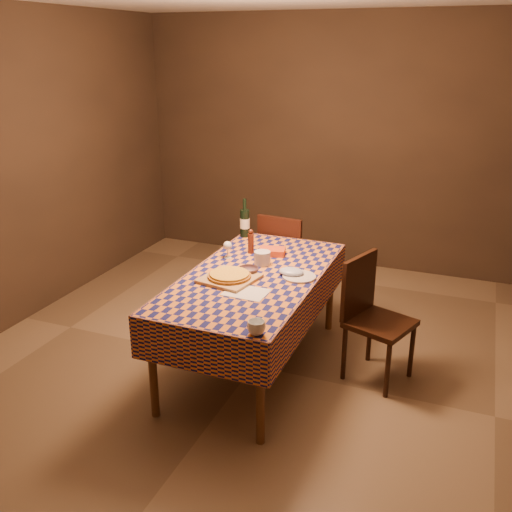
% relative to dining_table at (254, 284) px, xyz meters
% --- Properties ---
extents(room, '(5.00, 5.10, 2.70)m').
position_rel_dining_table_xyz_m(room, '(0.00, 0.00, 0.66)').
color(room, brown).
rests_on(room, ground).
extents(dining_table, '(0.94, 1.84, 0.77)m').
position_rel_dining_table_xyz_m(dining_table, '(0.00, 0.00, 0.00)').
color(dining_table, brown).
rests_on(dining_table, ground).
extents(cutting_board, '(0.42, 0.42, 0.02)m').
position_rel_dining_table_xyz_m(cutting_board, '(-0.12, -0.16, 0.09)').
color(cutting_board, '#AA824F').
rests_on(cutting_board, dining_table).
extents(pizza, '(0.37, 0.37, 0.03)m').
position_rel_dining_table_xyz_m(pizza, '(-0.12, -0.16, 0.11)').
color(pizza, '#8D5417').
rests_on(pizza, cutting_board).
extents(pepper_mill, '(0.06, 0.06, 0.20)m').
position_rel_dining_table_xyz_m(pepper_mill, '(-0.19, 0.43, 0.17)').
color(pepper_mill, '#491D11').
rests_on(pepper_mill, dining_table).
extents(bowl, '(0.19, 0.19, 0.05)m').
position_rel_dining_table_xyz_m(bowl, '(-0.04, 0.01, 0.10)').
color(bowl, '#593F4A').
rests_on(bowl, dining_table).
extents(wine_glass, '(0.07, 0.07, 0.14)m').
position_rel_dining_table_xyz_m(wine_glass, '(-0.32, 0.25, 0.17)').
color(wine_glass, silver).
rests_on(wine_glass, dining_table).
extents(wine_bottle, '(0.09, 0.09, 0.34)m').
position_rel_dining_table_xyz_m(wine_bottle, '(-0.41, 0.81, 0.20)').
color(wine_bottle, black).
rests_on(wine_bottle, dining_table).
extents(deli_tub, '(0.16, 0.16, 0.10)m').
position_rel_dining_table_xyz_m(deli_tub, '(-0.02, 0.22, 0.13)').
color(deli_tub, silver).
rests_on(deli_tub, dining_table).
extents(takeout_container, '(0.23, 0.19, 0.05)m').
position_rel_dining_table_xyz_m(takeout_container, '(-0.02, 0.46, 0.10)').
color(takeout_container, '#C34019').
rests_on(takeout_container, dining_table).
extents(white_plate, '(0.26, 0.26, 0.01)m').
position_rel_dining_table_xyz_m(white_plate, '(0.33, 0.07, 0.08)').
color(white_plate, silver).
rests_on(white_plate, dining_table).
extents(tumbler, '(0.14, 0.14, 0.09)m').
position_rel_dining_table_xyz_m(tumbler, '(0.36, -0.85, 0.12)').
color(tumbler, white).
rests_on(tumbler, dining_table).
extents(flour_patch, '(0.30, 0.23, 0.00)m').
position_rel_dining_table_xyz_m(flour_patch, '(0.07, -0.32, 0.08)').
color(flour_patch, silver).
rests_on(flour_patch, dining_table).
extents(flour_bag, '(0.21, 0.17, 0.05)m').
position_rel_dining_table_xyz_m(flour_bag, '(0.26, 0.10, 0.10)').
color(flour_bag, '#AAB8D9').
rests_on(flour_bag, dining_table).
extents(chair_far, '(0.45, 0.46, 0.93)m').
position_rel_dining_table_xyz_m(chair_far, '(-0.13, 1.08, -0.17)').
color(chair_far, black).
rests_on(chair_far, ground).
extents(chair_right, '(0.54, 0.54, 0.93)m').
position_rel_dining_table_xyz_m(chair_right, '(0.84, 0.22, -0.17)').
color(chair_right, black).
rests_on(chair_right, ground).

